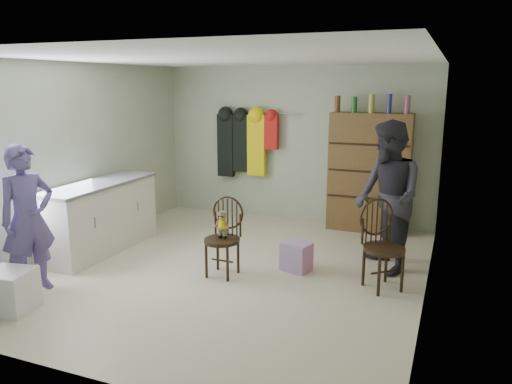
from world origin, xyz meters
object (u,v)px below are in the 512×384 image
at_px(counter, 99,216).
at_px(chair_far, 381,241).
at_px(chair_front, 224,232).
at_px(dresser, 369,172).

bearing_deg(counter, chair_far, 2.12).
relative_size(counter, chair_front, 2.00).
bearing_deg(chair_front, dresser, 64.16).
height_order(counter, dresser, dresser).
height_order(chair_front, dresser, dresser).
height_order(counter, chair_far, chair_far).
distance_m(counter, dresser, 3.96).
xyz_separation_m(counter, dresser, (3.20, 2.30, 0.44)).
distance_m(chair_front, dresser, 2.79).
bearing_deg(counter, chair_front, -4.82).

